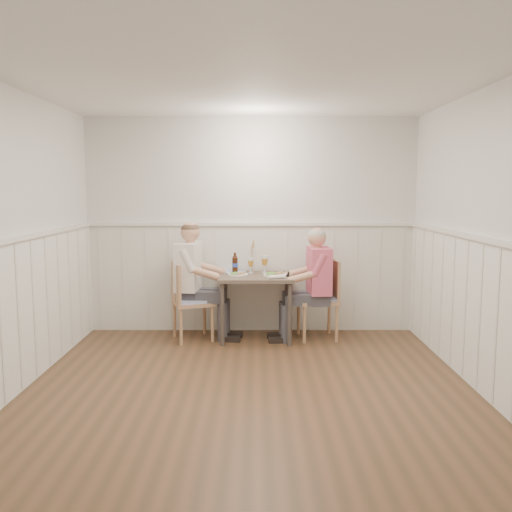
% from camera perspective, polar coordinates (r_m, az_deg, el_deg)
% --- Properties ---
extents(ground_plane, '(4.50, 4.50, 0.00)m').
position_cam_1_polar(ground_plane, '(4.68, -0.74, -14.76)').
color(ground_plane, '#4B3521').
extents(room_shell, '(4.04, 4.54, 2.60)m').
position_cam_1_polar(room_shell, '(4.35, -0.77, 4.13)').
color(room_shell, silver).
rests_on(room_shell, ground).
extents(wainscot, '(4.00, 4.49, 1.34)m').
position_cam_1_polar(wainscot, '(5.14, -0.65, -4.74)').
color(wainscot, beige).
rests_on(wainscot, ground).
extents(dining_table, '(0.85, 0.70, 0.75)m').
position_cam_1_polar(dining_table, '(6.28, -0.00, -3.00)').
color(dining_table, '#4E3F32').
rests_on(dining_table, ground).
extents(chair_right, '(0.48, 0.48, 0.93)m').
position_cam_1_polar(chair_right, '(6.37, 7.00, -4.21)').
color(chair_right, '#9D7B54').
rests_on(chair_right, ground).
extents(chair_left, '(0.54, 0.54, 0.90)m').
position_cam_1_polar(chair_left, '(6.30, -7.17, -4.46)').
color(chair_left, '#9D7B54').
rests_on(chair_left, ground).
extents(man_in_pink, '(0.63, 0.44, 1.33)m').
position_cam_1_polar(man_in_pink, '(6.29, 6.25, -3.86)').
color(man_in_pink, '#3F3F47').
rests_on(man_in_pink, ground).
extents(diner_cream, '(0.67, 0.47, 1.39)m').
position_cam_1_polar(diner_cream, '(6.35, -6.74, -3.51)').
color(diner_cream, '#3F3F47').
rests_on(diner_cream, ground).
extents(plate_man, '(0.28, 0.28, 0.07)m').
position_cam_1_polar(plate_man, '(6.23, 1.94, -1.90)').
color(plate_man, white).
rests_on(plate_man, dining_table).
extents(plate_diner, '(0.23, 0.23, 0.06)m').
position_cam_1_polar(plate_diner, '(6.27, -2.00, -1.87)').
color(plate_diner, white).
rests_on(plate_diner, dining_table).
extents(beer_glass_a, '(0.08, 0.08, 0.20)m').
position_cam_1_polar(beer_glass_a, '(6.45, 0.92, -0.55)').
color(beer_glass_a, silver).
rests_on(beer_glass_a, dining_table).
extents(beer_glass_b, '(0.07, 0.07, 0.18)m').
position_cam_1_polar(beer_glass_b, '(6.41, -0.56, -0.73)').
color(beer_glass_b, silver).
rests_on(beer_glass_b, dining_table).
extents(beer_bottle, '(0.07, 0.07, 0.24)m').
position_cam_1_polar(beer_bottle, '(6.45, -2.23, -0.82)').
color(beer_bottle, black).
rests_on(beer_bottle, dining_table).
extents(rolled_napkin, '(0.20, 0.11, 0.04)m').
position_cam_1_polar(rolled_napkin, '(6.03, 2.18, -2.20)').
color(rolled_napkin, white).
rests_on(rolled_napkin, dining_table).
extents(grass_vase, '(0.05, 0.05, 0.40)m').
position_cam_1_polar(grass_vase, '(6.52, -0.54, -0.08)').
color(grass_vase, silver).
rests_on(grass_vase, dining_table).
extents(gingham_mat, '(0.37, 0.34, 0.01)m').
position_cam_1_polar(gingham_mat, '(6.51, -2.62, -1.68)').
color(gingham_mat, '#5068C3').
rests_on(gingham_mat, dining_table).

